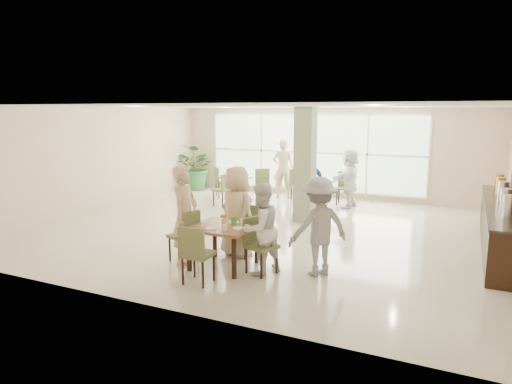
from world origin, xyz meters
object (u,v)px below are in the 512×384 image
at_px(teen_left, 185,214).
at_px(teen_far, 237,211).
at_px(potted_plant, 196,167).
at_px(teen_standing, 319,227).
at_px(round_table_left, 236,182).
at_px(round_table_right, 318,185).
at_px(main_table, 224,230).
at_px(teen_right, 261,229).
at_px(adult_b, 350,178).
at_px(adult_standing, 283,169).
at_px(adult_a, 308,182).
at_px(buffet_counter, 502,223).

bearing_deg(teen_left, teen_far, -48.06).
xyz_separation_m(potted_plant, teen_standing, (6.32, -6.21, 0.03)).
bearing_deg(round_table_left, round_table_right, 10.50).
xyz_separation_m(main_table, teen_right, (0.71, -0.01, 0.11)).
xyz_separation_m(teen_far, adult_b, (0.87, 5.23, -0.02)).
distance_m(adult_b, adult_standing, 2.30).
height_order(round_table_left, round_table_right, same).
height_order(potted_plant, teen_right, potted_plant).
bearing_deg(round_table_right, main_table, -88.54).
xyz_separation_m(round_table_right, adult_standing, (-1.30, 0.56, 0.35)).
distance_m(teen_standing, adult_a, 5.08).
bearing_deg(teen_left, adult_standing, 0.91).
distance_m(teen_standing, adult_b, 5.61).
height_order(teen_far, adult_b, teen_far).
bearing_deg(adult_b, buffet_counter, 58.64).
bearing_deg(potted_plant, round_table_left, -28.22).
height_order(main_table, round_table_left, same).
bearing_deg(adult_standing, adult_b, 151.74).
xyz_separation_m(main_table, teen_left, (-0.76, -0.05, 0.22)).
relative_size(round_table_left, teen_right, 0.68).
distance_m(adult_a, adult_b, 1.25).
height_order(round_table_right, teen_far, teen_far).
xyz_separation_m(round_table_left, buffet_counter, (7.04, -2.27, -0.01)).
distance_m(round_table_right, teen_left, 5.96).
bearing_deg(adult_a, teen_right, -83.98).
bearing_deg(teen_standing, main_table, -34.45).
bearing_deg(round_table_left, buffet_counter, -17.89).
xyz_separation_m(teen_left, adult_a, (0.57, 5.15, -0.10)).
height_order(teen_left, adult_standing, adult_standing).
relative_size(buffet_counter, adult_a, 3.00).
relative_size(teen_left, teen_standing, 1.07).
height_order(round_table_left, potted_plant, potted_plant).
bearing_deg(adult_a, teen_far, -92.72).
distance_m(buffet_counter, teen_standing, 4.00).
bearing_deg(potted_plant, buffet_counter, -20.42).
height_order(potted_plant, adult_standing, adult_standing).
distance_m(potted_plant, teen_right, 8.53).
bearing_deg(adult_b, adult_standing, -98.12).
bearing_deg(potted_plant, round_table_right, -8.55).
distance_m(teen_far, teen_standing, 1.72).
distance_m(teen_left, teen_standing, 2.40).
relative_size(buffet_counter, adult_standing, 2.55).
bearing_deg(teen_right, main_table, -66.24).
relative_size(buffet_counter, potted_plant, 2.96).
bearing_deg(adult_a, teen_standing, -73.30).
xyz_separation_m(teen_standing, adult_b, (-0.83, 5.55, 0.01)).
bearing_deg(teen_left, teen_right, -93.67).
height_order(adult_a, adult_b, adult_b).
xyz_separation_m(round_table_right, teen_standing, (1.75, -5.53, 0.25)).
xyz_separation_m(round_table_left, adult_standing, (1.14, 1.01, 0.36)).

